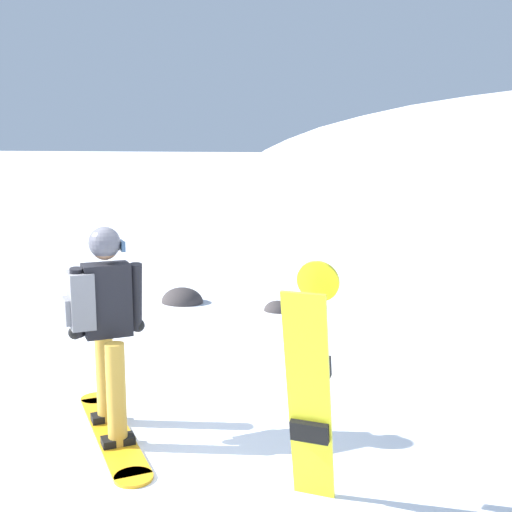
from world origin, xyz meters
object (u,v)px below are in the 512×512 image
Objects in this scene: spare_snowboard at (310,387)px; snowboarder_main at (104,326)px; rock_dark at (182,302)px; rock_mid at (278,311)px.

snowboarder_main is at bearing 166.67° from spare_snowboard.
rock_dark reaches higher than rock_mid.
spare_snowboard reaches higher than rock_dark.
rock_dark is at bearing 109.05° from snowboarder_main.
snowboarder_main is 1.06× the size of spare_snowboard.
rock_dark is (-3.27, 4.64, -0.82)m from spare_snowboard.
snowboarder_main reaches higher than spare_snowboard.
rock_dark is 1.50m from rock_mid.
rock_mid is at bearing 1.38° from rock_dark.
snowboarder_main is 4.18× the size of rock_mid.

